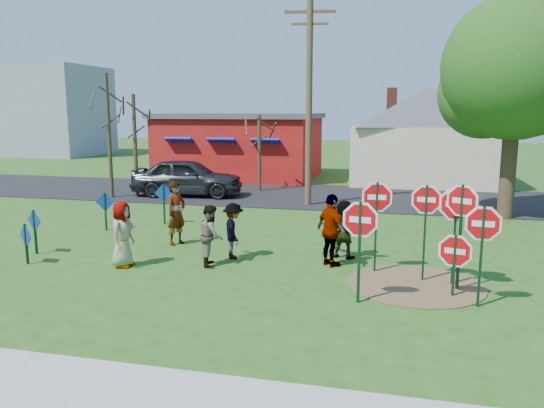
{
  "coord_description": "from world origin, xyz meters",
  "views": [
    {
      "loc": [
        4.01,
        -13.46,
        4.08
      ],
      "look_at": [
        0.46,
        1.3,
        1.39
      ],
      "focal_mm": 35.0,
      "sensor_mm": 36.0,
      "label": 1
    }
  ],
  "objects_px": {
    "utility_pole": "(309,99)",
    "person_a": "(122,234)",
    "leafy_tree": "(519,75)",
    "suv": "(187,177)",
    "stop_sign_d": "(456,212)",
    "stop_sign_a": "(360,229)",
    "stop_sign_b": "(426,208)",
    "person_b": "(176,213)",
    "stop_sign_c": "(461,213)"
  },
  "relations": [
    {
      "from": "stop_sign_b",
      "to": "stop_sign_c",
      "type": "bearing_deg",
      "value": -28.58
    },
    {
      "from": "stop_sign_d",
      "to": "leafy_tree",
      "type": "relative_size",
      "value": 0.3
    },
    {
      "from": "stop_sign_d",
      "to": "person_b",
      "type": "height_order",
      "value": "stop_sign_d"
    },
    {
      "from": "stop_sign_b",
      "to": "stop_sign_c",
      "type": "height_order",
      "value": "stop_sign_c"
    },
    {
      "from": "person_b",
      "to": "stop_sign_a",
      "type": "bearing_deg",
      "value": -101.49
    },
    {
      "from": "person_a",
      "to": "person_b",
      "type": "relative_size",
      "value": 0.9
    },
    {
      "from": "stop_sign_a",
      "to": "stop_sign_b",
      "type": "xyz_separation_m",
      "value": [
        1.41,
        1.82,
        0.18
      ]
    },
    {
      "from": "person_a",
      "to": "stop_sign_b",
      "type": "bearing_deg",
      "value": -87.31
    },
    {
      "from": "stop_sign_a",
      "to": "stop_sign_c",
      "type": "distance_m",
      "value": 2.54
    },
    {
      "from": "utility_pole",
      "to": "stop_sign_b",
      "type": "bearing_deg",
      "value": -65.13
    },
    {
      "from": "stop_sign_c",
      "to": "stop_sign_d",
      "type": "xyz_separation_m",
      "value": [
        -0.08,
        0.38,
        -0.06
      ]
    },
    {
      "from": "utility_pole",
      "to": "stop_sign_c",
      "type": "bearing_deg",
      "value": -62.77
    },
    {
      "from": "leafy_tree",
      "to": "stop_sign_d",
      "type": "bearing_deg",
      "value": -107.98
    },
    {
      "from": "stop_sign_a",
      "to": "stop_sign_d",
      "type": "distance_m",
      "value": 2.69
    },
    {
      "from": "stop_sign_c",
      "to": "leafy_tree",
      "type": "distance_m",
      "value": 10.09
    },
    {
      "from": "suv",
      "to": "person_a",
      "type": "bearing_deg",
      "value": -171.83
    },
    {
      "from": "stop_sign_c",
      "to": "person_b",
      "type": "xyz_separation_m",
      "value": [
        -7.98,
        2.45,
        -0.84
      ]
    },
    {
      "from": "stop_sign_b",
      "to": "person_b",
      "type": "height_order",
      "value": "stop_sign_b"
    },
    {
      "from": "stop_sign_c",
      "to": "person_b",
      "type": "distance_m",
      "value": 8.39
    },
    {
      "from": "utility_pole",
      "to": "leafy_tree",
      "type": "distance_m",
      "value": 8.03
    },
    {
      "from": "stop_sign_a",
      "to": "person_a",
      "type": "xyz_separation_m",
      "value": [
        -6.24,
        1.23,
        -0.74
      ]
    },
    {
      "from": "stop_sign_a",
      "to": "suv",
      "type": "height_order",
      "value": "stop_sign_a"
    },
    {
      "from": "stop_sign_b",
      "to": "suv",
      "type": "height_order",
      "value": "stop_sign_b"
    },
    {
      "from": "suv",
      "to": "leafy_tree",
      "type": "height_order",
      "value": "leafy_tree"
    },
    {
      "from": "stop_sign_b",
      "to": "person_a",
      "type": "height_order",
      "value": "stop_sign_b"
    },
    {
      "from": "stop_sign_c",
      "to": "stop_sign_b",
      "type": "bearing_deg",
      "value": 175.18
    },
    {
      "from": "stop_sign_a",
      "to": "leafy_tree",
      "type": "xyz_separation_m",
      "value": [
        4.89,
        10.38,
        3.73
      ]
    },
    {
      "from": "stop_sign_d",
      "to": "suv",
      "type": "bearing_deg",
      "value": 142.43
    },
    {
      "from": "person_a",
      "to": "person_b",
      "type": "bearing_deg",
      "value": -10.99
    },
    {
      "from": "person_a",
      "to": "suv",
      "type": "xyz_separation_m",
      "value": [
        -2.81,
        11.26,
        0.06
      ]
    },
    {
      "from": "suv",
      "to": "utility_pole",
      "type": "distance_m",
      "value": 7.1
    },
    {
      "from": "stop_sign_a",
      "to": "leafy_tree",
      "type": "height_order",
      "value": "leafy_tree"
    },
    {
      "from": "stop_sign_d",
      "to": "person_a",
      "type": "xyz_separation_m",
      "value": [
        -8.31,
        -0.48,
        -0.88
      ]
    },
    {
      "from": "utility_pole",
      "to": "person_a",
      "type": "bearing_deg",
      "value": -107.45
    },
    {
      "from": "stop_sign_a",
      "to": "utility_pole",
      "type": "bearing_deg",
      "value": 111.56
    },
    {
      "from": "person_a",
      "to": "leafy_tree",
      "type": "relative_size",
      "value": 0.21
    },
    {
      "from": "stop_sign_c",
      "to": "utility_pole",
      "type": "bearing_deg",
      "value": 146.08
    },
    {
      "from": "stop_sign_b",
      "to": "leafy_tree",
      "type": "bearing_deg",
      "value": 72.96
    },
    {
      "from": "stop_sign_a",
      "to": "person_b",
      "type": "bearing_deg",
      "value": 153.67
    },
    {
      "from": "stop_sign_a",
      "to": "person_a",
      "type": "relative_size",
      "value": 1.34
    },
    {
      "from": "leafy_tree",
      "to": "stop_sign_a",
      "type": "bearing_deg",
      "value": -115.21
    },
    {
      "from": "person_b",
      "to": "utility_pole",
      "type": "bearing_deg",
      "value": 1.44
    },
    {
      "from": "stop_sign_a",
      "to": "utility_pole",
      "type": "height_order",
      "value": "utility_pole"
    },
    {
      "from": "suv",
      "to": "utility_pole",
      "type": "bearing_deg",
      "value": -105.96
    },
    {
      "from": "stop_sign_b",
      "to": "stop_sign_c",
      "type": "distance_m",
      "value": 0.9
    },
    {
      "from": "person_a",
      "to": "stop_sign_c",
      "type": "bearing_deg",
      "value": -91.09
    },
    {
      "from": "stop_sign_a",
      "to": "leafy_tree",
      "type": "relative_size",
      "value": 0.28
    },
    {
      "from": "suv",
      "to": "leafy_tree",
      "type": "distance_m",
      "value": 14.77
    },
    {
      "from": "stop_sign_a",
      "to": "person_b",
      "type": "distance_m",
      "value": 6.98
    },
    {
      "from": "person_b",
      "to": "suv",
      "type": "height_order",
      "value": "person_b"
    }
  ]
}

